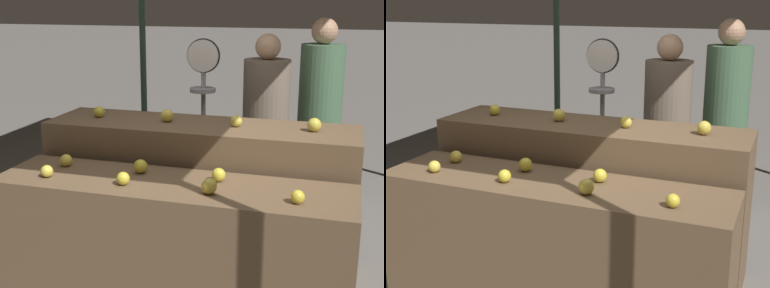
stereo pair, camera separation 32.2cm
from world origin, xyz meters
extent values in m
cylinder|color=#33513D|center=(-1.37, 3.02, 1.29)|extent=(0.07, 0.07, 2.58)
cube|color=brown|center=(0.00, 0.00, 0.41)|extent=(2.05, 0.55, 0.82)
cube|color=brown|center=(0.00, 0.60, 0.51)|extent=(2.05, 0.55, 1.02)
sphere|color=yellow|center=(-0.72, -0.11, 0.85)|extent=(0.07, 0.07, 0.07)
sphere|color=gold|center=(-0.24, -0.11, 0.85)|extent=(0.08, 0.08, 0.08)
sphere|color=gold|center=(0.25, -0.10, 0.86)|extent=(0.09, 0.09, 0.09)
sphere|color=gold|center=(0.71, -0.11, 0.85)|extent=(0.07, 0.07, 0.07)
sphere|color=yellow|center=(-0.72, 0.10, 0.85)|extent=(0.08, 0.08, 0.08)
sphere|color=gold|center=(-0.23, 0.11, 0.86)|extent=(0.08, 0.08, 0.08)
sphere|color=gold|center=(0.25, 0.10, 0.86)|extent=(0.08, 0.08, 0.08)
sphere|color=gold|center=(-0.73, 0.60, 1.06)|extent=(0.08, 0.08, 0.08)
sphere|color=yellow|center=(-0.23, 0.60, 1.06)|extent=(0.08, 0.08, 0.08)
sphere|color=yellow|center=(0.24, 0.59, 1.06)|extent=(0.07, 0.07, 0.07)
sphere|color=gold|center=(0.73, 0.61, 1.06)|extent=(0.09, 0.09, 0.09)
cylinder|color=#99999E|center=(-0.17, 1.27, 0.71)|extent=(0.04, 0.04, 1.42)
cylinder|color=black|center=(-0.17, 1.26, 1.39)|extent=(0.26, 0.01, 0.26)
cylinder|color=silver|center=(-0.17, 1.25, 1.39)|extent=(0.24, 0.02, 0.24)
cylinder|color=#99999E|center=(-0.17, 1.25, 1.20)|extent=(0.01, 0.01, 0.14)
cylinder|color=#99999E|center=(-0.17, 1.25, 1.13)|extent=(0.20, 0.20, 0.03)
cube|color=#2D2D38|center=(0.28, 1.56, 0.36)|extent=(0.30, 0.21, 0.72)
cylinder|color=#756656|center=(0.28, 1.56, 1.03)|extent=(0.43, 0.43, 0.63)
sphere|color=tan|center=(0.28, 1.56, 1.45)|extent=(0.20, 0.20, 0.20)
cube|color=#2D2D38|center=(0.68, 1.97, 0.39)|extent=(0.31, 0.23, 0.77)
cylinder|color=#476B4C|center=(0.68, 1.97, 1.11)|extent=(0.45, 0.45, 0.67)
sphere|color=tan|center=(0.68, 1.97, 1.55)|extent=(0.22, 0.22, 0.22)
camera|label=1|loc=(0.93, -2.68, 1.83)|focal=50.00mm
camera|label=2|loc=(1.23, -2.57, 1.83)|focal=50.00mm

